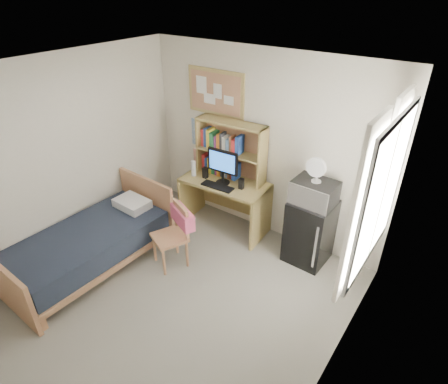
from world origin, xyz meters
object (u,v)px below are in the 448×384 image
Objects in this scene: bulletin_board at (216,93)px; speaker_left at (205,173)px; microwave at (315,192)px; mini_fridge at (310,231)px; monitor at (223,167)px; desk at (225,204)px; desk_chair at (169,237)px; desk_fan at (318,171)px; bed at (90,249)px; speaker_right at (241,184)px.

bulletin_board is 5.85× the size of speaker_left.
speaker_left is at bearing -174.44° from microwave.
bulletin_board is 1.06× the size of mini_fridge.
speaker_left is at bearing -180.00° from monitor.
desk_chair is at bearing -97.91° from desk.
desk_fan is at bearing -90.00° from mini_fridge.
mini_fridge is at bearing 1.08° from speaker_left.
mini_fridge is 0.89m from desk_fan.
monitor is 0.34m from speaker_left.
desk_fan reaches higher than desk.
desk is 2.44× the size of microwave.
monitor is (0.39, -0.38, -0.89)m from bulletin_board.
bulletin_board is 3.17× the size of desk_fan.
desk_chair is at bearing -139.44° from desk_fan.
microwave is (1.32, 0.03, 0.64)m from desk.
microwave is at bearing 40.82° from bed.
speaker_right is at bearing 93.63° from desk_chair.
bulletin_board reaches higher than bed.
bulletin_board is at bearing 99.72° from speaker_left.
desk is 1.62m from desk_fan.
desk_fan is at bearing 0.38° from speaker_left.
speaker_left is at bearing -174.44° from desk_fan.
desk_fan is at bearing 0.61° from speaker_right.
mini_fridge is 0.45× the size of bed.
monitor reaches higher than mini_fridge.
speaker_right is at bearing -174.22° from microwave.
bulletin_board reaches higher than speaker_left.
monitor is (0.00, -0.06, 0.64)m from desk.
mini_fridge is 5.79× the size of speaker_right.
mini_fridge reaches higher than desk_chair.
desk is 0.56m from speaker_right.
speaker_right is at bearing 0.00° from monitor.
speaker_left is 1.69m from desk_fan.
bulletin_board reaches higher than monitor.
mini_fridge is 1.68m from speaker_left.
desk is 1.41× the size of mini_fridge.
desk is 1.44× the size of desk_chair.
mini_fridge is 2.99× the size of desk_fan.
bulletin_board is 2.08m from desk_chair.
desk_fan is (1.62, 0.11, 0.47)m from speaker_left.
microwave reaches higher than speaker_left.
monitor is at bearing -43.88° from bulletin_board.
monitor reaches higher than microwave.
mini_fridge is 5.52× the size of speaker_left.
microwave is (1.02, 0.07, 0.18)m from speaker_right.
desk is at bearing 90.00° from monitor.
speaker_left is 1.05× the size of speaker_right.
bulletin_board is 0.47× the size of bed.
mini_fridge reaches higher than desk.
microwave is (1.41, 1.14, 0.60)m from desk_chair.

